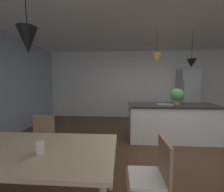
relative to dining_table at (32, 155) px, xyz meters
name	(u,v)px	position (x,y,z in m)	size (l,w,h in m)	color
ground_plane	(177,159)	(2.04, 1.27, -0.69)	(10.00, 8.40, 0.04)	#4C301E
ceiling_slab	(184,6)	(2.04, 1.27, 2.09)	(10.00, 8.40, 0.12)	white
wall_back_kitchen	(147,85)	(2.04, 4.53, 0.68)	(10.00, 0.12, 2.70)	white
dining_table	(32,155)	(0.00, 0.00, 0.00)	(1.80, 0.94, 0.74)	#D1B284
chair_far_left	(40,140)	(-0.41, 0.84, -0.20)	(0.42, 0.42, 0.87)	#A87F56
chair_kitchen_end	(151,177)	(1.27, 0.00, -0.20)	(0.40, 0.40, 0.87)	#A87F56
kitchen_island	(171,122)	(2.22, 2.17, -0.21)	(2.14, 0.82, 0.91)	silver
refrigerator	(187,95)	(3.46, 4.13, 0.30)	(0.65, 0.67, 1.94)	#B2B5B7
pendant_over_table	(28,40)	(-0.04, 0.09, 1.22)	(0.20, 0.20, 0.95)	black
pendant_over_island_main	(156,58)	(1.80, 2.17, 1.35)	(0.23, 0.23, 0.80)	black
pendant_over_island_aux	(191,63)	(2.63, 2.17, 1.24)	(0.21, 0.21, 0.90)	black
potted_plant_on_island	(177,96)	(2.34, 2.17, 0.45)	(0.32, 0.32, 0.40)	#8C664C
vase_on_dining_table	(40,147)	(0.15, -0.10, 0.14)	(0.08, 0.08, 0.14)	silver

